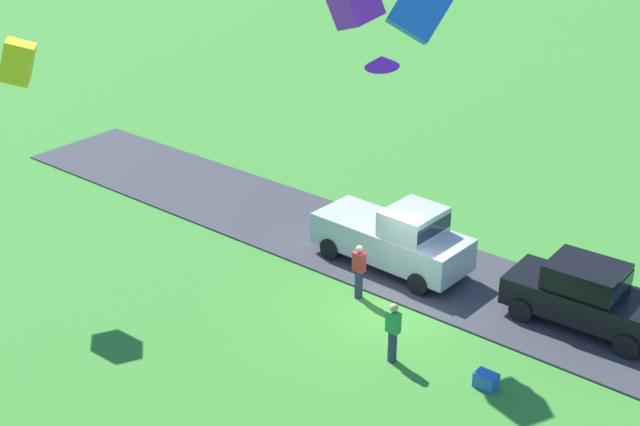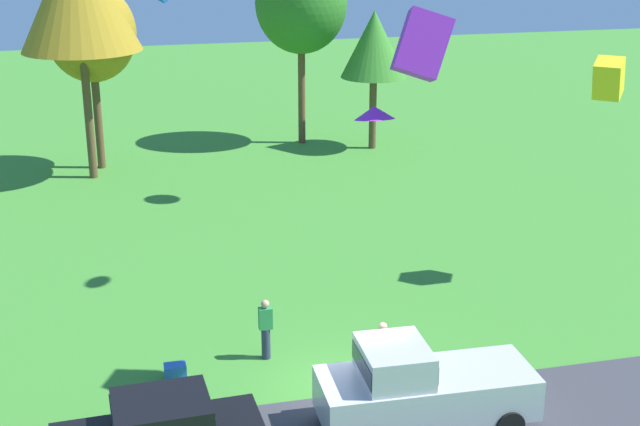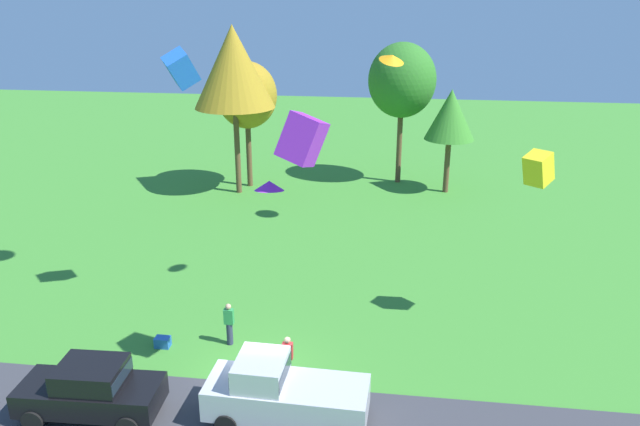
% 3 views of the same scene
% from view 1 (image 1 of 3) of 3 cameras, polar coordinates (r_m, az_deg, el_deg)
% --- Properties ---
extents(ground_plane, '(120.00, 120.00, 0.00)m').
position_cam_1_polar(ground_plane, '(25.99, 4.55, -5.89)').
color(ground_plane, '#3D842D').
extents(pavement_strip, '(36.00, 4.40, 0.06)m').
position_cam_1_polar(pavement_strip, '(27.70, 7.36, -3.86)').
color(pavement_strip, '#38383D').
rests_on(pavement_strip, ground).
extents(car_sedan_far_end, '(4.47, 2.09, 1.84)m').
position_cam_1_polar(car_sedan_far_end, '(25.50, 16.68, -4.94)').
color(car_sedan_far_end, black).
rests_on(car_sedan_far_end, ground).
extents(car_pickup_mid_row, '(5.05, 2.16, 2.14)m').
position_cam_1_polar(car_pickup_mid_row, '(27.43, 4.92, -1.51)').
color(car_pickup_mid_row, '#B7B7BC').
rests_on(car_pickup_mid_row, ground).
extents(person_beside_suv, '(0.36, 0.24, 1.71)m').
position_cam_1_polar(person_beside_suv, '(25.88, 2.51, -3.74)').
color(person_beside_suv, '#2D334C').
rests_on(person_beside_suv, ground).
extents(person_on_lawn, '(0.36, 0.24, 1.71)m').
position_cam_1_polar(person_on_lawn, '(23.17, 4.69, -7.59)').
color(person_on_lawn, '#2D334C').
rests_on(person_on_lawn, ground).
extents(cooler_box, '(0.56, 0.40, 0.40)m').
position_cam_1_polar(cooler_box, '(22.89, 10.58, -10.48)').
color(cooler_box, blue).
rests_on(cooler_box, ground).
extents(kite_box_trailing_tail, '(1.44, 1.58, 1.63)m').
position_cam_1_polar(kite_box_trailing_tail, '(16.54, 6.61, 13.19)').
color(kite_box_trailing_tail, blue).
extents(kite_box_mid_center, '(1.33, 1.36, 1.32)m').
position_cam_1_polar(kite_box_mid_center, '(26.66, -18.79, 9.14)').
color(kite_box_mid_center, yellow).
extents(kite_delta_high_left, '(1.00, 1.03, 0.43)m').
position_cam_1_polar(kite_delta_high_left, '(23.46, 3.98, 9.66)').
color(kite_delta_high_left, purple).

